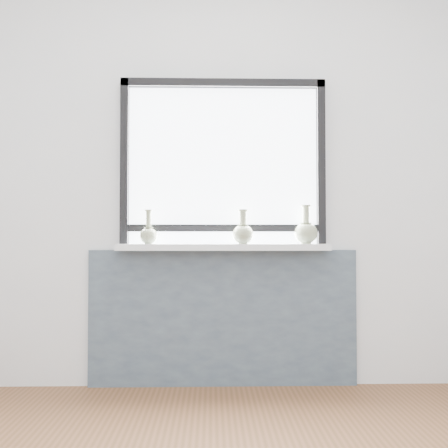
{
  "coord_description": "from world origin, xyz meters",
  "views": [
    {
      "loc": [
        -0.07,
        -1.4,
        0.94
      ],
      "look_at": [
        0.0,
        1.55,
        1.02
      ],
      "focal_mm": 40.0,
      "sensor_mm": 36.0,
      "label": 1
    }
  ],
  "objects_px": {
    "vase_b": "(243,232)",
    "vase_c": "(306,231)",
    "windowsill": "(223,247)",
    "vase_a": "(149,234)"
  },
  "relations": [
    {
      "from": "vase_b",
      "to": "vase_c",
      "type": "height_order",
      "value": "vase_c"
    },
    {
      "from": "vase_c",
      "to": "vase_b",
      "type": "bearing_deg",
      "value": -175.3
    },
    {
      "from": "windowsill",
      "to": "vase_a",
      "type": "distance_m",
      "value": 0.47
    },
    {
      "from": "vase_a",
      "to": "vase_b",
      "type": "relative_size",
      "value": 0.99
    },
    {
      "from": "vase_a",
      "to": "vase_c",
      "type": "bearing_deg",
      "value": 1.42
    },
    {
      "from": "vase_a",
      "to": "vase_c",
      "type": "xyz_separation_m",
      "value": [
        0.98,
        0.02,
        0.01
      ]
    },
    {
      "from": "vase_a",
      "to": "vase_c",
      "type": "relative_size",
      "value": 0.87
    },
    {
      "from": "vase_c",
      "to": "windowsill",
      "type": "bearing_deg",
      "value": -179.01
    },
    {
      "from": "windowsill",
      "to": "vase_a",
      "type": "relative_size",
      "value": 6.21
    },
    {
      "from": "windowsill",
      "to": "vase_c",
      "type": "relative_size",
      "value": 5.4
    }
  ]
}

